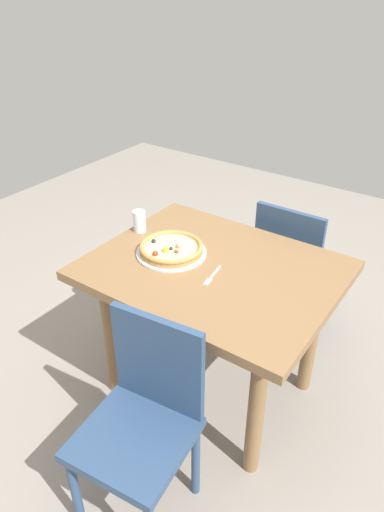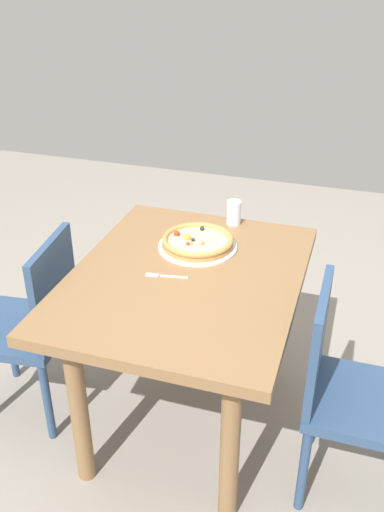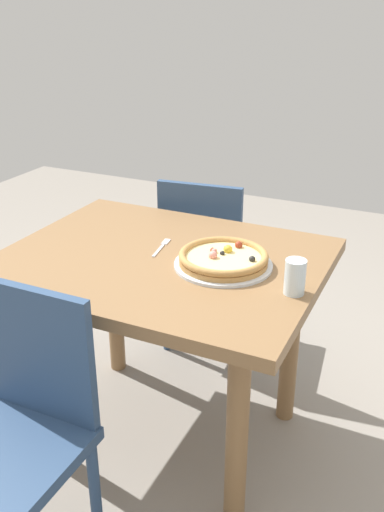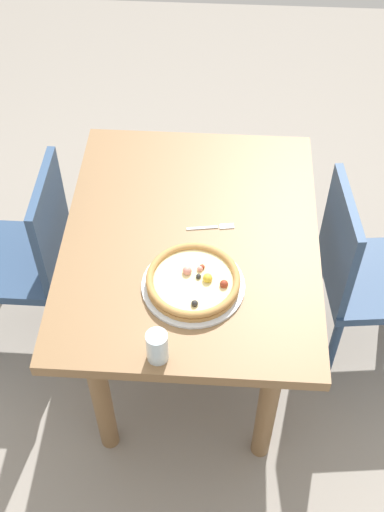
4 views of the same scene
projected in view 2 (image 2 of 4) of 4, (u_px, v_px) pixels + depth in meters
The scene contains 8 objects.
ground_plane at pixel (187, 420), 2.56m from camera, with size 6.00×6.00×0.00m, color gray.
dining_table at pixel (186, 300), 2.24m from camera, with size 1.10×0.87×0.77m.
chair_near at pixel (346, 388), 2.05m from camera, with size 0.40×0.40×0.87m.
chair_far at pixel (33, 322), 2.41m from camera, with size 0.44×0.44×0.87m.
plate at pixel (198, 246), 2.37m from camera, with size 0.33×0.33×0.01m, color silver.
pizza at pixel (197, 241), 2.36m from camera, with size 0.30×0.30×0.05m.
fork at pixel (163, 276), 2.17m from camera, with size 0.04×0.17×0.00m.
drinking_glass at pixel (234, 213), 2.55m from camera, with size 0.06×0.06×0.11m, color silver.
Camera 2 is at (-1.78, -0.59, 1.90)m, focal length 39.64 mm.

